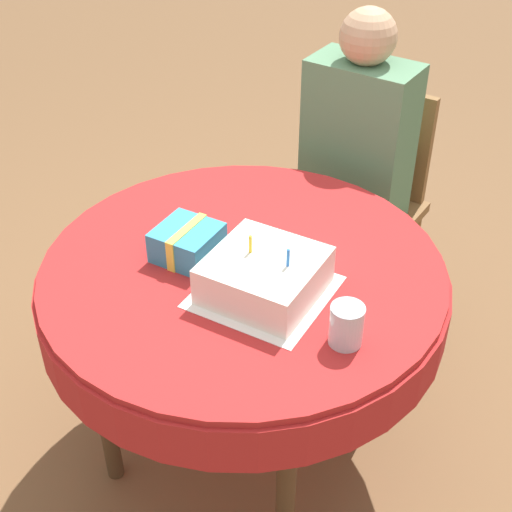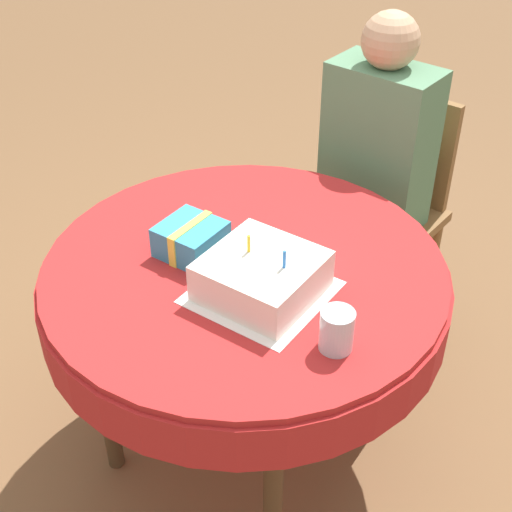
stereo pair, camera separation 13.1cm
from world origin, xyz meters
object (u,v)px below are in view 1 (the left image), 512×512
person (353,153)px  drinking_glass (346,325)px  gift_box (187,243)px  birthday_cake (264,275)px  chair (360,198)px

person → drinking_glass: size_ratio=11.68×
gift_box → birthday_cake: bearing=-7.7°
chair → gift_box: bearing=-95.3°
birthday_cake → gift_box: bearing=172.3°
chair → person: size_ratio=0.73×
chair → birthday_cake: bearing=-79.2°
birthday_cake → drinking_glass: bearing=-14.8°
person → drinking_glass: person is taller
chair → drinking_glass: size_ratio=8.51×
chair → gift_box: size_ratio=5.43×
birthday_cake → drinking_glass: size_ratio=2.55×
birthday_cake → gift_box: (-0.25, 0.03, -0.01)m
chair → gift_box: 0.93m
chair → person: person is taller
person → gift_box: bearing=-95.9°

